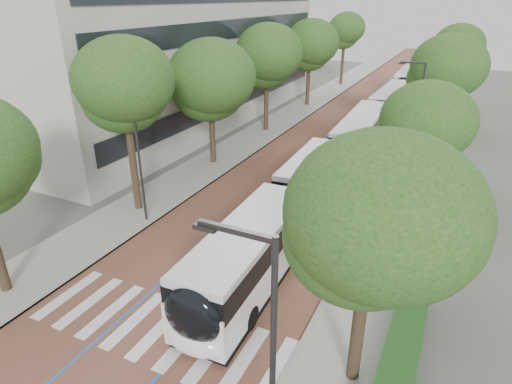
# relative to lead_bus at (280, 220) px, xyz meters

# --- Properties ---
(ground) EXTENTS (160.00, 160.00, 0.00)m
(ground) POSITION_rel_lead_bus_xyz_m (-2.10, -8.75, -1.63)
(ground) COLOR #51544C
(ground) RESTS_ON ground
(road) EXTENTS (11.00, 140.00, 0.02)m
(road) POSITION_rel_lead_bus_xyz_m (-2.10, 31.25, -1.62)
(road) COLOR brown
(road) RESTS_ON ground
(sidewalk_left) EXTENTS (4.00, 140.00, 0.12)m
(sidewalk_left) POSITION_rel_lead_bus_xyz_m (-9.60, 31.25, -1.57)
(sidewalk_left) COLOR gray
(sidewalk_left) RESTS_ON ground
(sidewalk_right) EXTENTS (4.00, 140.00, 0.12)m
(sidewalk_right) POSITION_rel_lead_bus_xyz_m (5.40, 31.25, -1.57)
(sidewalk_right) COLOR gray
(sidewalk_right) RESTS_ON ground
(kerb_left) EXTENTS (0.20, 140.00, 0.14)m
(kerb_left) POSITION_rel_lead_bus_xyz_m (-7.70, 31.25, -1.57)
(kerb_left) COLOR gray
(kerb_left) RESTS_ON ground
(kerb_right) EXTENTS (0.20, 140.00, 0.14)m
(kerb_right) POSITION_rel_lead_bus_xyz_m (3.50, 31.25, -1.57)
(kerb_right) COLOR gray
(kerb_right) RESTS_ON ground
(zebra_crossing) EXTENTS (10.55, 3.60, 0.01)m
(zebra_crossing) POSITION_rel_lead_bus_xyz_m (-1.90, -7.75, -1.60)
(zebra_crossing) COLOR silver
(zebra_crossing) RESTS_ON ground
(lane_line_left) EXTENTS (0.12, 126.00, 0.01)m
(lane_line_left) POSITION_rel_lead_bus_xyz_m (-3.70, 31.25, -1.60)
(lane_line_left) COLOR blue
(lane_line_left) RESTS_ON road
(lane_line_right) EXTENTS (0.12, 126.00, 0.01)m
(lane_line_right) POSITION_rel_lead_bus_xyz_m (-0.50, 31.25, -1.60)
(lane_line_right) COLOR blue
(lane_line_right) RESTS_ON road
(office_building) EXTENTS (18.11, 40.00, 14.00)m
(office_building) POSITION_rel_lead_bus_xyz_m (-21.58, 19.25, 5.37)
(office_building) COLOR #9B9A90
(office_building) RESTS_ON ground
(streetlight_near) EXTENTS (1.82, 0.20, 8.00)m
(streetlight_near) POSITION_rel_lead_bus_xyz_m (4.52, -11.75, 3.19)
(streetlight_near) COLOR #2B2B2D
(streetlight_near) RESTS_ON sidewalk_right
(streetlight_far) EXTENTS (1.82, 0.20, 8.00)m
(streetlight_far) POSITION_rel_lead_bus_xyz_m (4.52, 13.25, 3.19)
(streetlight_far) COLOR #2B2B2D
(streetlight_far) RESTS_ON sidewalk_right
(lamp_post_left) EXTENTS (0.14, 0.14, 8.00)m
(lamp_post_left) POSITION_rel_lead_bus_xyz_m (-8.20, -0.75, 2.49)
(lamp_post_left) COLOR #2B2B2D
(lamp_post_left) RESTS_ON sidewalk_left
(trees_left) EXTENTS (6.41, 60.21, 9.72)m
(trees_left) POSITION_rel_lead_bus_xyz_m (-9.60, 16.46, 5.05)
(trees_left) COLOR black
(trees_left) RESTS_ON ground
(trees_right) EXTENTS (5.78, 47.51, 9.02)m
(trees_right) POSITION_rel_lead_bus_xyz_m (5.60, 13.53, 4.61)
(trees_right) COLOR black
(trees_right) RESTS_ON ground
(lead_bus) EXTENTS (3.06, 18.46, 3.20)m
(lead_bus) POSITION_rel_lead_bus_xyz_m (0.00, 0.00, 0.00)
(lead_bus) COLOR black
(lead_bus) RESTS_ON ground
(bus_queued_0) EXTENTS (2.91, 12.47, 3.20)m
(bus_queued_0) POSITION_rel_lead_bus_xyz_m (0.22, 16.28, -0.00)
(bus_queued_0) COLOR white
(bus_queued_0) RESTS_ON ground
(bus_queued_1) EXTENTS (2.81, 12.45, 3.20)m
(bus_queued_1) POSITION_rel_lead_bus_xyz_m (0.52, 28.88, -0.00)
(bus_queued_1) COLOR white
(bus_queued_1) RESTS_ON ground
(bus_queued_2) EXTENTS (2.84, 12.46, 3.20)m
(bus_queued_2) POSITION_rel_lead_bus_xyz_m (0.32, 42.90, -0.00)
(bus_queued_2) COLOR white
(bus_queued_2) RESTS_ON ground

